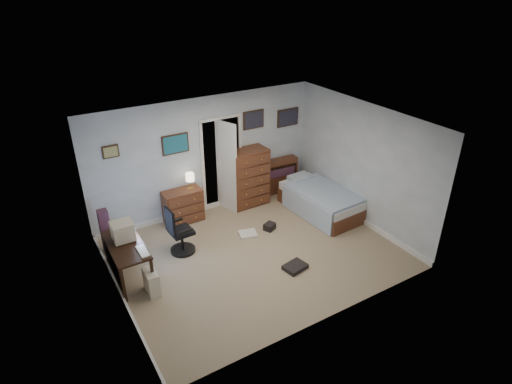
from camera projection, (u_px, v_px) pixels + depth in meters
floor at (255, 253)px, 7.99m from camera, size 5.00×4.00×0.02m
computer_desk at (122, 254)px, 7.07m from camera, size 0.56×1.19×0.68m
crt_monitor at (123, 231)px, 7.08m from camera, size 0.36×0.33×0.33m
keyboard at (143, 251)px, 6.85m from camera, size 0.14×0.37×0.02m
pc_tower at (152, 282)px, 6.93m from camera, size 0.19×0.38×0.41m
office_chair at (179, 235)px, 7.84m from camera, size 0.49×0.49×0.96m
media_stack at (106, 231)px, 7.83m from camera, size 0.18×0.18×0.88m
low_dresser at (183, 206)px, 8.86m from camera, size 0.79×0.40×0.70m
table_lamp at (190, 178)px, 8.67m from camera, size 0.18×0.18×0.34m
doorway at (216, 159)px, 9.41m from camera, size 0.96×1.12×2.05m
tall_dresser at (247, 177)px, 9.41m from camera, size 0.90×0.56×1.29m
headboard_bookcase at (278, 175)px, 10.00m from camera, size 0.93×0.29×0.83m
bed at (320, 200)px, 9.22m from camera, size 1.08×1.89×0.60m
wall_posters at (230, 129)px, 8.94m from camera, size 4.38×0.04×0.60m
floor_clutter at (275, 246)px, 8.11m from camera, size 0.82×1.74×0.14m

